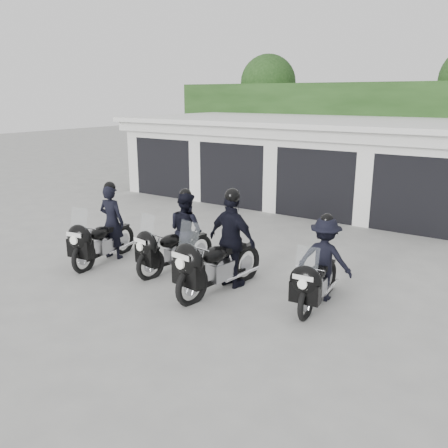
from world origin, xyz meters
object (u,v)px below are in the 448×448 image
Objects in this scene: police_bike_c at (225,247)px; police_bike_a at (104,230)px; police_bike_b at (180,235)px; police_bike_d at (322,265)px.

police_bike_a is at bearing -168.28° from police_bike_c.
police_bike_b is at bearing 173.65° from police_bike_c.
police_bike_b is 0.89× the size of police_bike_c.
police_bike_d is at bearing -0.64° from police_bike_a.
police_bike_a is at bearing -151.04° from police_bike_b.
police_bike_c reaches higher than police_bike_a.
police_bike_c is at bearing -4.85° from police_bike_a.
police_bike_b is (1.79, 0.60, 0.03)m from police_bike_a.
police_bike_a is 1.88m from police_bike_b.
police_bike_d is at bearing 23.18° from police_bike_c.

